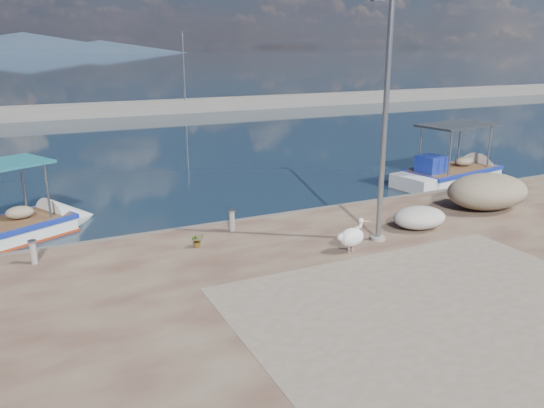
{
  "coord_description": "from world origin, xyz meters",
  "views": [
    {
      "loc": [
        -6.97,
        -10.72,
        6.07
      ],
      "look_at": [
        0.0,
        3.8,
        1.3
      ],
      "focal_mm": 35.0,
      "sensor_mm": 36.0,
      "label": 1
    }
  ],
  "objects_px": {
    "boat_right": "(451,176)",
    "pelican": "(352,237)",
    "bollard_near": "(232,219)",
    "lamp_post": "(384,130)"
  },
  "relations": [
    {
      "from": "pelican",
      "to": "bollard_near",
      "type": "bearing_deg",
      "value": 135.31
    },
    {
      "from": "pelican",
      "to": "lamp_post",
      "type": "xyz_separation_m",
      "value": [
        1.29,
        0.53,
        2.83
      ]
    },
    {
      "from": "boat_right",
      "to": "bollard_near",
      "type": "distance_m",
      "value": 12.85
    },
    {
      "from": "boat_right",
      "to": "bollard_near",
      "type": "height_order",
      "value": "boat_right"
    },
    {
      "from": "lamp_post",
      "to": "bollard_near",
      "type": "xyz_separation_m",
      "value": [
        -3.67,
        2.63,
        -2.92
      ]
    },
    {
      "from": "boat_right",
      "to": "pelican",
      "type": "xyz_separation_m",
      "value": [
        -9.99,
        -6.54,
        0.72
      ]
    },
    {
      "from": "lamp_post",
      "to": "bollard_near",
      "type": "distance_m",
      "value": 5.38
    },
    {
      "from": "pelican",
      "to": "lamp_post",
      "type": "relative_size",
      "value": 0.15
    },
    {
      "from": "boat_right",
      "to": "pelican",
      "type": "distance_m",
      "value": 11.97
    },
    {
      "from": "boat_right",
      "to": "bollard_near",
      "type": "xyz_separation_m",
      "value": [
        -12.38,
        -3.39,
        0.63
      ]
    }
  ]
}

